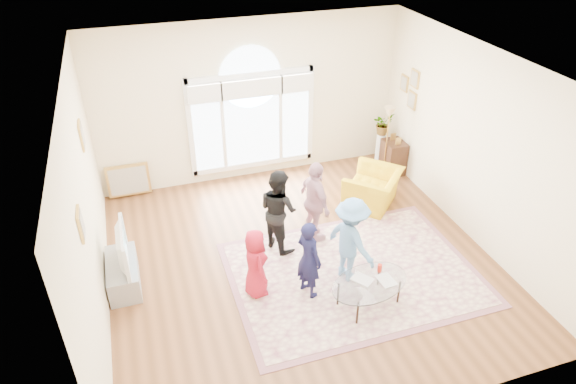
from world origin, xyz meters
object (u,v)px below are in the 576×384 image
object	(u,v)px
area_rug	(353,273)
coffee_table	(370,283)
tv_console	(123,274)
television	(118,248)
armchair	(373,189)

from	to	relation	value
area_rug	coffee_table	world-z (taller)	coffee_table
tv_console	coffee_table	world-z (taller)	coffee_table
television	armchair	bearing A→B (deg)	10.79
area_rug	tv_console	distance (m)	3.53
tv_console	armchair	bearing A→B (deg)	10.77
television	armchair	world-z (taller)	television
area_rug	armchair	distance (m)	2.12
area_rug	television	size ratio (longest dim) A/B	3.63
area_rug	armchair	world-z (taller)	armchair
tv_console	television	distance (m)	0.50
coffee_table	armchair	distance (m)	2.71
tv_console	armchair	world-z (taller)	armchair
coffee_table	armchair	bearing A→B (deg)	48.28
tv_console	coffee_table	bearing A→B (deg)	-24.71
television	tv_console	bearing A→B (deg)	180.00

